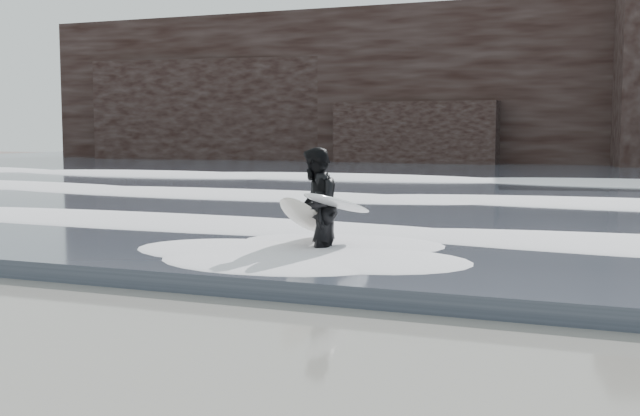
# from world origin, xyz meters

# --- Properties ---
(ground) EXTENTS (120.00, 120.00, 0.00)m
(ground) POSITION_xyz_m (0.00, 0.00, 0.00)
(ground) COLOR #745D55
(ground) RESTS_ON ground
(sea) EXTENTS (90.00, 52.00, 0.30)m
(sea) POSITION_xyz_m (0.00, 29.00, 0.15)
(sea) COLOR #353B47
(sea) RESTS_ON ground
(headland) EXTENTS (70.00, 9.00, 10.00)m
(headland) POSITION_xyz_m (0.00, 46.00, 5.00)
(headland) COLOR black
(headland) RESTS_ON ground
(foam_near) EXTENTS (60.00, 3.20, 0.20)m
(foam_near) POSITION_xyz_m (0.00, 9.00, 0.40)
(foam_near) COLOR white
(foam_near) RESTS_ON sea
(foam_mid) EXTENTS (60.00, 4.00, 0.24)m
(foam_mid) POSITION_xyz_m (0.00, 16.00, 0.42)
(foam_mid) COLOR white
(foam_mid) RESTS_ON sea
(foam_far) EXTENTS (60.00, 4.80, 0.30)m
(foam_far) POSITION_xyz_m (0.00, 25.00, 0.45)
(foam_far) COLOR white
(foam_far) RESTS_ON sea
(surfer_left) EXTENTS (1.10, 2.24, 1.62)m
(surfer_left) POSITION_xyz_m (-0.29, 5.91, 0.82)
(surfer_left) COLOR black
(surfer_left) RESTS_ON ground
(surfer_right) EXTENTS (1.32, 2.23, 2.02)m
(surfer_right) POSITION_xyz_m (-0.30, 5.87, 1.02)
(surfer_right) COLOR black
(surfer_right) RESTS_ON ground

